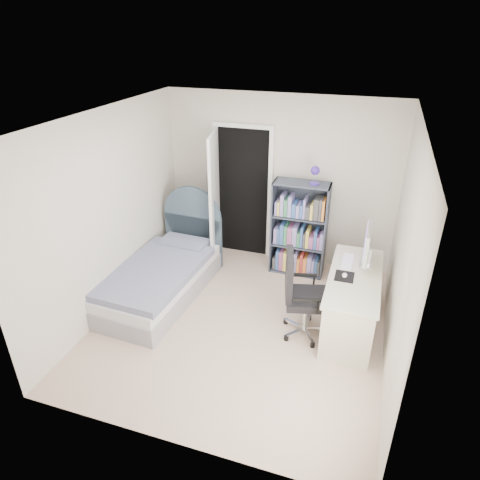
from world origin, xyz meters
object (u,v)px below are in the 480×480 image
(bed, at_px, (164,275))
(desk, at_px, (352,299))
(floor_lamp, at_px, (209,222))
(nightstand, at_px, (197,229))
(bookcase, at_px, (299,233))
(office_chair, at_px, (299,291))

(bed, height_order, desk, bed)
(bed, distance_m, desk, 2.49)
(floor_lamp, xyz_separation_m, desk, (2.30, -1.17, -0.17))
(nightstand, relative_size, bookcase, 0.34)
(nightstand, distance_m, bookcase, 1.71)
(bed, xyz_separation_m, bookcase, (1.62, 1.13, 0.35))
(floor_lamp, bearing_deg, desk, -26.99)
(nightstand, xyz_separation_m, desk, (2.55, -1.24, 0.03))
(nightstand, distance_m, floor_lamp, 0.32)
(nightstand, bearing_deg, office_chair, -38.56)
(floor_lamp, xyz_separation_m, office_chair, (1.72, -1.50, 0.03))
(bed, height_order, bookcase, bookcase)
(bookcase, bearing_deg, floor_lamp, 176.19)
(bed, distance_m, office_chair, 1.95)
(nightstand, height_order, bookcase, bookcase)
(bookcase, bearing_deg, bed, -144.98)
(bed, relative_size, office_chair, 1.90)
(nightstand, xyz_separation_m, floor_lamp, (0.25, -0.06, 0.20))
(desk, bearing_deg, nightstand, 154.11)
(bed, xyz_separation_m, floor_lamp, (0.18, 1.23, 0.28))
(bed, xyz_separation_m, office_chair, (1.90, -0.27, 0.31))
(bookcase, distance_m, desk, 1.40)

